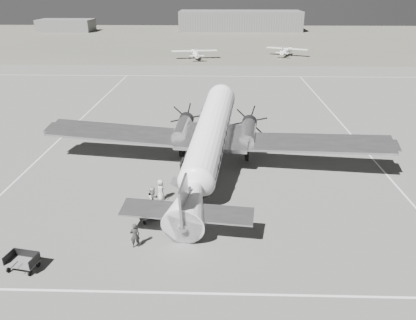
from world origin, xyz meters
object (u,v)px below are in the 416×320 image
Objects in this scene: ground_crew at (135,235)px; passenger at (161,190)px; dc3_airliner at (209,143)px; light_plane_right at (286,52)px; hangar_main at (240,21)px; shed_secondary at (66,25)px; baggage_cart_near at (150,214)px; ramp_agent at (153,200)px; baggage_cart_far at (22,262)px; light_plane_left at (195,54)px.

ground_crew is 0.99× the size of passenger.
light_plane_right is (15.54, 62.49, -1.88)m from dc3_airliner.
hangar_main reaches higher than shed_secondary.
dc3_airliner is (52.37, -115.03, 0.84)m from shed_secondary.
passenger is at bearing 49.21° from baggage_cart_near.
ramp_agent is 1.90m from passenger.
dc3_airliner is 18.62× the size of passenger.
baggage_cart_far is (-17.41, -132.39, -2.82)m from hangar_main.
dc3_airliner reaches higher than light_plane_right.
passenger is at bearing 62.37° from baggage_cart_far.
light_plane_left is at bearing 30.71° from ramp_agent.
ground_crew is at bearing -157.39° from ramp_agent.
hangar_main is 26.55× the size of ground_crew.
shed_secondary is at bearing 119.46° from baggage_cart_far.
ground_crew is 3.95m from ramp_agent.
light_plane_right is 79.02m from baggage_cart_far.
baggage_cart_near is 0.94× the size of passenger.
light_plane_left reaches higher than baggage_cart_far.
ground_crew is at bearing -68.89° from shed_secondary.
ground_crew is at bearing -104.76° from dc3_airliner.
ramp_agent is (1.01, -64.05, -0.02)m from light_plane_left.
light_plane_right reaches higher than baggage_cart_near.
light_plane_left is 64.06m from ramp_agent.
dc3_airliner reaches higher than ramp_agent.
light_plane_right is at bearing 40.95° from baggage_cart_near.
light_plane_left is at bearing 101.71° from dc3_airliner.
light_plane_right is at bearing -37.73° from shed_secondary.
light_plane_left is (-4.58, 57.88, -1.83)m from dc3_airliner.
light_plane_left is 64.92m from baggage_cart_near.
hangar_main reaches higher than light_plane_right.
shed_secondary is 10.56× the size of baggage_cart_far.
ramp_agent is at bearing 49.21° from baggage_cart_near.
ground_crew is at bearing -81.09° from light_plane_right.
ramp_agent is at bearing 155.19° from passenger.
shed_secondary reaches higher than passenger.
dc3_airliner is 8.29m from baggage_cart_near.
hangar_main is at bearing 121.86° from light_plane_right.
dc3_airliner is at bearing 28.78° from baggage_cart_near.
hangar_main is at bearing 4.76° from shed_secondary.
hangar_main is 4.31× the size of light_plane_left.
light_plane_right reaches higher than baggage_cart_far.
shed_secondary is at bearing 121.66° from dc3_airliner.
shed_secondary is 9.11× the size of ramp_agent.
passenger is (1.25, -62.18, -0.21)m from light_plane_left.
baggage_cart_near is 0.95× the size of ground_crew.
dc3_airliner is 15.10× the size of ramp_agent.
dc3_airliner is at bearing 62.64° from baggage_cart_far.
light_plane_right is at bearing -126.37° from ground_crew.
baggage_cart_near is 8.09m from baggage_cart_far.
shed_secondary is 130.66m from ramp_agent.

